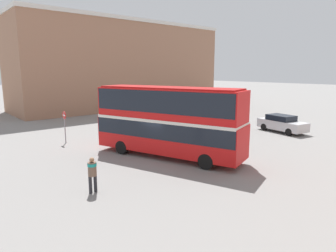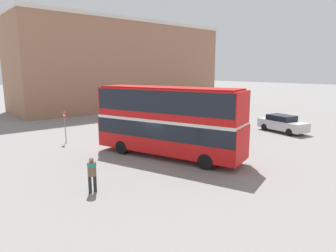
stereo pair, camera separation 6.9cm
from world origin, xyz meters
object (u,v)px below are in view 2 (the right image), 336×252
object	(u,v)px
pedestrian_foreground	(92,171)
no_entry_sign	(65,122)
double_decker_bus	(168,118)
parked_car_kerb_far	(216,121)
parked_car_kerb_near	(282,124)

from	to	relation	value
pedestrian_foreground	no_entry_sign	world-z (taller)	no_entry_sign
double_decker_bus	parked_car_kerb_far	bearing A→B (deg)	95.57
no_entry_sign	double_decker_bus	bearing A→B (deg)	24.71
double_decker_bus	pedestrian_foreground	distance (m)	7.31
pedestrian_foreground	parked_car_kerb_near	world-z (taller)	pedestrian_foreground
parked_car_kerb_near	parked_car_kerb_far	distance (m)	6.35
double_decker_bus	no_entry_sign	bearing A→B (deg)	-174.08
parked_car_kerb_near	double_decker_bus	bearing A→B (deg)	-83.44
no_entry_sign	parked_car_kerb_near	bearing A→B (deg)	62.90
parked_car_kerb_near	pedestrian_foreground	bearing A→B (deg)	-75.99
pedestrian_foreground	no_entry_sign	bearing A→B (deg)	-17.40
parked_car_kerb_near	no_entry_sign	xyz separation A→B (m)	(-9.01, -17.60, 0.92)
parked_car_kerb_far	no_entry_sign	bearing A→B (deg)	77.66
pedestrian_foreground	parked_car_kerb_near	bearing A→B (deg)	-87.60
pedestrian_foreground	parked_car_kerb_far	distance (m)	18.12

